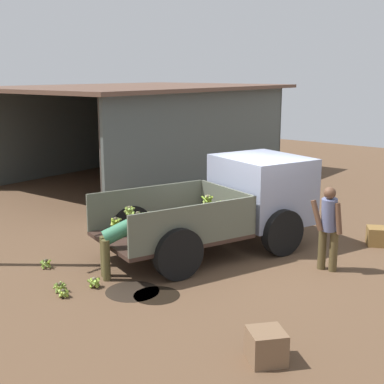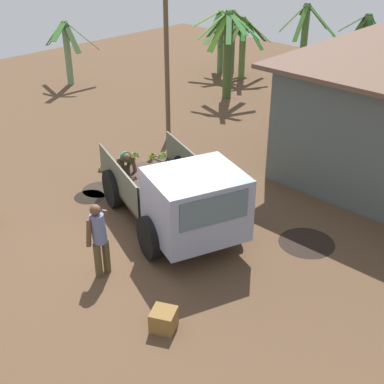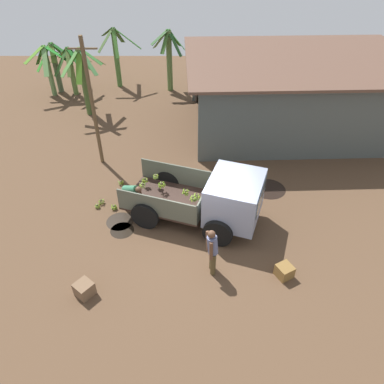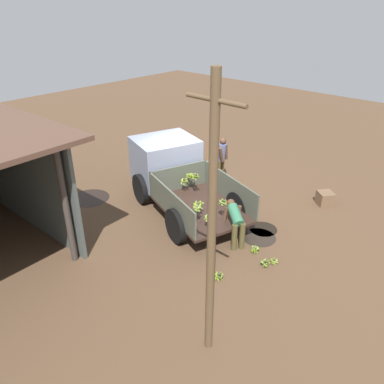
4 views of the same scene
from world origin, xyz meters
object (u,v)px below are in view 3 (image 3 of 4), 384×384
at_px(cargo_truck, 221,199).
at_px(banana_bunch_on_ground_1, 121,183).
at_px(banana_bunch_on_ground_2, 114,207).
at_px(wooden_crate_1, 284,271).
at_px(banana_bunch_on_ground_0, 97,206).
at_px(wooden_crate_0, 84,289).
at_px(person_worker_loading, 130,193).
at_px(utility_pole, 92,103).
at_px(person_foreground_visitor, 212,250).
at_px(banana_bunch_on_ground_3, 101,202).

distance_m(cargo_truck, banana_bunch_on_ground_1, 4.47).
height_order(banana_bunch_on_ground_2, wooden_crate_1, wooden_crate_1).
relative_size(banana_bunch_on_ground_0, wooden_crate_1, 0.46).
relative_size(banana_bunch_on_ground_0, wooden_crate_0, 0.44).
relative_size(person_worker_loading, banana_bunch_on_ground_1, 4.81).
bearing_deg(banana_bunch_on_ground_1, utility_pole, 122.59).
bearing_deg(person_worker_loading, person_foreground_visitor, -13.13).
xyz_separation_m(utility_pole, banana_bunch_on_ground_3, (0.50, -2.83, -2.61)).
distance_m(banana_bunch_on_ground_1, banana_bunch_on_ground_3, 1.30).
bearing_deg(banana_bunch_on_ground_3, banana_bunch_on_ground_1, 64.58).
distance_m(banana_bunch_on_ground_2, wooden_crate_1, 6.40).
height_order(banana_bunch_on_ground_1, banana_bunch_on_ground_3, banana_bunch_on_ground_1).
xyz_separation_m(banana_bunch_on_ground_2, wooden_crate_0, (-0.22, -3.73, 0.12)).
relative_size(person_worker_loading, banana_bunch_on_ground_2, 5.11).
xyz_separation_m(cargo_truck, banana_bunch_on_ground_3, (-4.33, 1.01, -0.97)).
xyz_separation_m(person_foreground_visitor, person_worker_loading, (-2.78, 2.92, -0.21)).
distance_m(person_worker_loading, banana_bunch_on_ground_1, 1.69).
distance_m(cargo_truck, utility_pole, 6.39).
xyz_separation_m(person_worker_loading, banana_bunch_on_ground_1, (-0.62, 1.45, -0.62)).
bearing_deg(banana_bunch_on_ground_0, wooden_crate_1, -26.72).
xyz_separation_m(cargo_truck, person_worker_loading, (-3.16, 0.74, -0.35)).
xyz_separation_m(banana_bunch_on_ground_2, wooden_crate_1, (5.62, -3.07, 0.10)).
bearing_deg(person_foreground_visitor, cargo_truck, -104.98).
distance_m(person_foreground_visitor, banana_bunch_on_ground_3, 5.15).
relative_size(banana_bunch_on_ground_0, banana_bunch_on_ground_2, 0.90).
distance_m(utility_pole, person_worker_loading, 4.05).
height_order(cargo_truck, banana_bunch_on_ground_0, cargo_truck).
relative_size(cargo_truck, banana_bunch_on_ground_3, 21.40).
bearing_deg(banana_bunch_on_ground_3, person_worker_loading, -12.93).
relative_size(person_worker_loading, banana_bunch_on_ground_0, 5.67).
distance_m(cargo_truck, wooden_crate_0, 5.11).
distance_m(person_foreground_visitor, banana_bunch_on_ground_2, 4.56).
bearing_deg(utility_pole, banana_bunch_on_ground_3, -79.96).
xyz_separation_m(person_worker_loading, wooden_crate_1, (4.97, -3.11, -0.52)).
bearing_deg(person_foreground_visitor, banana_bunch_on_ground_0, -41.24).
bearing_deg(person_foreground_visitor, banana_bunch_on_ground_2, -45.17).
xyz_separation_m(banana_bunch_on_ground_0, wooden_crate_0, (0.41, -3.81, 0.14)).
bearing_deg(wooden_crate_0, utility_pole, 96.65).
bearing_deg(banana_bunch_on_ground_0, banana_bunch_on_ground_1, 64.83).
xyz_separation_m(banana_bunch_on_ground_1, wooden_crate_1, (5.58, -4.56, 0.10)).
distance_m(banana_bunch_on_ground_3, wooden_crate_0, 4.06).
xyz_separation_m(banana_bunch_on_ground_0, banana_bunch_on_ground_2, (0.63, -0.07, 0.02)).
xyz_separation_m(cargo_truck, utility_pole, (-4.83, 3.85, 1.64)).
xyz_separation_m(person_foreground_visitor, wooden_crate_0, (-3.66, -0.86, -0.71)).
relative_size(person_foreground_visitor, person_worker_loading, 1.44).
bearing_deg(cargo_truck, wooden_crate_1, -33.78).
distance_m(utility_pole, banana_bunch_on_ground_2, 4.21).
distance_m(banana_bunch_on_ground_0, banana_bunch_on_ground_3, 0.26).
bearing_deg(banana_bunch_on_ground_2, person_worker_loading, 3.66).
bearing_deg(banana_bunch_on_ground_2, utility_pole, 108.01).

